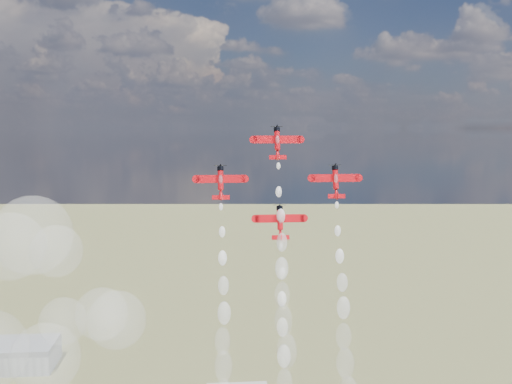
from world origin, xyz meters
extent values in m
cube|color=gray|center=(-120.00, 180.00, 5.00)|extent=(50.00, 28.00, 10.00)
cube|color=#595B60|center=(-120.00, 180.00, 11.50)|extent=(50.00, 28.00, 3.00)
cylinder|color=#BC090F|center=(4.01, 23.30, 122.97)|extent=(1.47, 3.03, 5.65)
cylinder|color=black|center=(4.01, 24.18, 125.78)|extent=(1.68, 1.92, 1.50)
cube|color=#BC090F|center=(4.01, 23.74, 123.16)|extent=(12.82, 0.85, 2.07)
cube|color=white|center=(0.54, 23.87, 123.12)|extent=(5.04, 0.20, 0.56)
cube|color=white|center=(7.48, 23.87, 123.12)|extent=(5.04, 0.20, 0.56)
cube|color=#BC090F|center=(4.01, 21.74, 118.50)|extent=(4.62, 0.46, 1.14)
cube|color=#BC090F|center=(4.01, 20.92, 118.54)|extent=(0.15, 2.11, 1.84)
ellipsoid|color=silver|center=(4.01, 22.72, 123.04)|extent=(1.16, 1.76, 2.79)
cone|color=#BC090F|center=(4.01, 22.09, 119.27)|extent=(1.47, 2.22, 3.05)
cylinder|color=#BC090F|center=(-11.32, 20.10, 112.73)|extent=(1.47, 3.03, 5.65)
cylinder|color=black|center=(-11.32, 20.98, 115.54)|extent=(1.68, 1.92, 1.50)
cube|color=#BC090F|center=(-11.32, 20.55, 112.92)|extent=(12.82, 0.85, 2.07)
cube|color=white|center=(-14.79, 20.67, 112.88)|extent=(5.04, 0.20, 0.56)
cube|color=white|center=(-7.85, 20.67, 112.88)|extent=(5.04, 0.20, 0.56)
cube|color=#BC090F|center=(-11.32, 18.54, 108.26)|extent=(4.62, 0.46, 1.14)
cube|color=#BC090F|center=(-11.32, 17.73, 108.30)|extent=(0.15, 2.11, 1.84)
ellipsoid|color=silver|center=(-11.32, 19.52, 112.80)|extent=(1.16, 1.76, 2.79)
cone|color=#BC090F|center=(-11.32, 18.89, 109.03)|extent=(1.47, 2.22, 3.05)
cylinder|color=#BC090F|center=(19.33, 20.10, 112.73)|extent=(1.47, 3.03, 5.65)
cylinder|color=black|center=(19.33, 20.98, 115.54)|extent=(1.68, 1.92, 1.50)
cube|color=#BC090F|center=(19.33, 20.55, 112.92)|extent=(12.82, 0.85, 2.07)
cube|color=white|center=(15.87, 20.67, 112.88)|extent=(5.04, 0.20, 0.56)
cube|color=white|center=(22.80, 20.67, 112.88)|extent=(5.04, 0.20, 0.56)
cube|color=#BC090F|center=(19.33, 18.54, 108.26)|extent=(4.62, 0.46, 1.14)
cube|color=#BC090F|center=(19.33, 17.73, 108.30)|extent=(0.15, 2.11, 1.84)
ellipsoid|color=silver|center=(19.33, 19.52, 112.80)|extent=(1.16, 1.76, 2.79)
cone|color=#BC090F|center=(19.33, 18.89, 109.03)|extent=(1.47, 2.22, 3.05)
cylinder|color=#BC090F|center=(4.01, 16.90, 102.49)|extent=(1.47, 3.03, 5.65)
cylinder|color=black|center=(4.01, 17.78, 105.30)|extent=(1.68, 1.92, 1.50)
cube|color=#BC090F|center=(4.01, 17.35, 102.68)|extent=(12.82, 0.85, 2.07)
cube|color=white|center=(0.54, 17.47, 102.64)|extent=(5.04, 0.20, 0.56)
cube|color=white|center=(7.48, 17.47, 102.64)|extent=(5.04, 0.20, 0.56)
cube|color=#BC090F|center=(4.01, 15.34, 98.02)|extent=(4.62, 0.46, 1.14)
cube|color=#BC090F|center=(4.01, 14.53, 98.06)|extent=(0.15, 2.11, 1.84)
ellipsoid|color=silver|center=(4.01, 16.32, 102.56)|extent=(1.16, 1.76, 2.79)
cone|color=#BC090F|center=(4.01, 15.69, 98.79)|extent=(1.47, 2.22, 3.05)
sphere|color=white|center=(4.09, 21.18, 116.21)|extent=(1.07, 1.07, 1.07)
sphere|color=white|center=(3.94, 19.11, 109.52)|extent=(1.65, 1.65, 1.65)
sphere|color=white|center=(4.24, 16.92, 103.38)|extent=(2.22, 2.22, 2.22)
sphere|color=white|center=(4.29, 15.05, 96.80)|extent=(2.80, 2.80, 2.80)
sphere|color=white|center=(4.05, 13.23, 90.33)|extent=(3.37, 3.37, 3.37)
sphere|color=white|center=(3.83, 10.71, 83.98)|extent=(3.95, 3.95, 3.95)
sphere|color=white|center=(3.96, 9.06, 77.86)|extent=(4.52, 4.52, 4.52)
sphere|color=white|center=(4.59, 7.08, 70.74)|extent=(5.10, 5.10, 5.10)
sphere|color=white|center=(-11.32, 18.07, 105.84)|extent=(1.07, 1.07, 1.07)
sphere|color=white|center=(-11.13, 15.95, 99.62)|extent=(1.65, 1.65, 1.65)
sphere|color=white|center=(-11.14, 13.72, 93.23)|extent=(2.22, 2.22, 2.22)
sphere|color=white|center=(-10.99, 11.88, 86.54)|extent=(2.80, 2.80, 2.80)
sphere|color=white|center=(-10.92, 9.90, 79.98)|extent=(3.37, 3.37, 3.37)
sphere|color=white|center=(-11.46, 7.53, 73.60)|extent=(3.95, 3.95, 3.95)
sphere|color=white|center=(-11.29, 6.11, 67.67)|extent=(4.52, 4.52, 4.52)
sphere|color=white|center=(19.28, 17.87, 105.98)|extent=(1.07, 1.07, 1.07)
sphere|color=white|center=(19.19, 16.10, 99.39)|extent=(1.65, 1.65, 1.65)
sphere|color=white|center=(19.39, 14.18, 93.04)|extent=(2.22, 2.22, 2.22)
sphere|color=white|center=(19.59, 11.76, 86.66)|extent=(2.80, 2.80, 2.80)
sphere|color=white|center=(19.68, 10.35, 80.38)|extent=(3.37, 3.37, 3.37)
sphere|color=white|center=(19.34, 8.24, 73.57)|extent=(3.95, 3.95, 3.95)
sphere|color=white|center=(19.27, 5.85, 67.49)|extent=(4.52, 4.52, 4.52)
sphere|color=white|center=(4.04, 14.66, 95.68)|extent=(1.07, 1.07, 1.07)
sphere|color=white|center=(4.19, 12.96, 89.22)|extent=(1.65, 1.65, 1.65)
sphere|color=white|center=(3.80, 10.73, 83.04)|extent=(2.22, 2.22, 2.22)
sphere|color=white|center=(3.70, 8.78, 76.27)|extent=(2.80, 2.80, 2.80)
sphere|color=white|center=(3.77, 6.35, 69.64)|extent=(3.37, 3.37, 3.37)
sphere|color=white|center=(3.78, 4.81, 63.48)|extent=(3.95, 3.95, 3.95)
sphere|color=white|center=(-39.81, 26.04, 73.78)|extent=(16.06, 16.06, 16.06)
sphere|color=white|center=(-56.00, 13.58, 68.43)|extent=(17.57, 17.57, 17.57)
sphere|color=white|center=(-42.36, 17.13, 78.40)|extent=(13.63, 13.63, 13.63)
sphere|color=white|center=(-59.62, 19.78, 98.87)|extent=(20.40, 20.40, 20.40)
sphere|color=white|center=(-52.74, 15.11, 95.55)|extent=(13.15, 13.15, 13.15)
sphere|color=white|center=(-52.45, 18.47, 76.33)|extent=(12.35, 12.35, 12.35)
sphere|color=white|center=(-65.48, 20.69, 95.86)|extent=(17.59, 17.59, 17.59)
camera|label=1|loc=(-16.04, -136.28, 126.18)|focal=42.00mm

